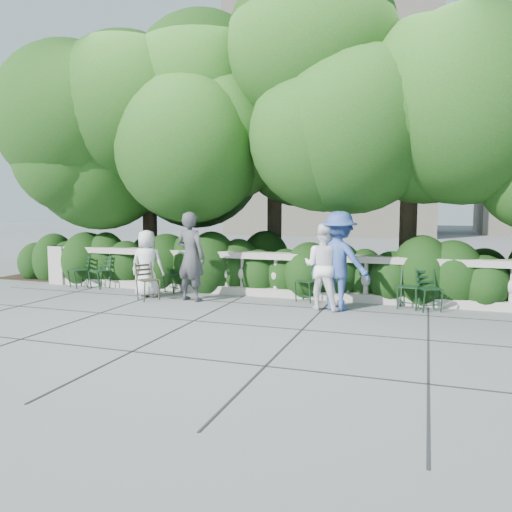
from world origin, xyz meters
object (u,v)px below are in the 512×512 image
(person_woman_grey, at_px, (191,257))
(chair_weathered, at_px, (152,301))
(person_older_blue, at_px, (339,261))
(chair_a, at_px, (74,288))
(chair_e, at_px, (303,303))
(chair_c, at_px, (170,293))
(chair_b, at_px, (96,289))
(chair_f, at_px, (432,313))
(chair_d, at_px, (406,310))
(person_businessman, at_px, (147,264))
(person_casual_man, at_px, (324,266))

(person_woman_grey, bearing_deg, chair_weathered, 35.66)
(chair_weathered, xyz_separation_m, person_woman_grey, (0.79, 0.33, 0.97))
(chair_weathered, bearing_deg, person_older_blue, -52.29)
(chair_a, distance_m, chair_e, 5.89)
(chair_c, bearing_deg, chair_e, 25.72)
(person_woman_grey, xyz_separation_m, person_older_blue, (3.19, 0.10, 0.01))
(chair_weathered, relative_size, person_older_blue, 0.43)
(chair_b, relative_size, chair_f, 1.00)
(chair_d, distance_m, chair_weathered, 5.35)
(chair_b, relative_size, chair_e, 1.00)
(chair_weathered, height_order, person_businessman, person_businessman)
(chair_e, distance_m, person_casual_man, 1.15)
(chair_c, height_order, person_businessman, person_businessman)
(chair_b, bearing_deg, chair_c, 18.63)
(chair_f, relative_size, person_older_blue, 0.43)
(chair_e, relative_size, person_older_blue, 0.43)
(chair_f, height_order, person_older_blue, person_older_blue)
(chair_e, xyz_separation_m, person_older_blue, (0.83, -0.48, 0.98))
(person_casual_man, bearing_deg, chair_f, -158.99)
(chair_d, xyz_separation_m, person_casual_man, (-1.59, -0.45, 0.87))
(chair_weathered, bearing_deg, chair_f, -50.99)
(chair_c, distance_m, chair_f, 5.85)
(person_older_blue, bearing_deg, chair_weathered, 24.70)
(chair_f, bearing_deg, person_casual_man, 164.84)
(person_businessman, bearing_deg, person_woman_grey, 165.27)
(person_casual_man, bearing_deg, person_older_blue, -160.65)
(chair_weathered, height_order, person_older_blue, person_older_blue)
(person_woman_grey, bearing_deg, chair_d, -160.58)
(chair_b, bearing_deg, person_older_blue, 12.63)
(chair_b, bearing_deg, chair_a, -156.78)
(chair_c, distance_m, person_woman_grey, 1.46)
(chair_a, distance_m, chair_c, 2.65)
(person_casual_man, bearing_deg, chair_c, 2.28)
(chair_a, relative_size, chair_d, 1.00)
(chair_c, height_order, person_woman_grey, person_woman_grey)
(person_older_blue, bearing_deg, chair_b, 14.03)
(chair_a, bearing_deg, person_older_blue, 22.96)
(person_businessman, relative_size, person_older_blue, 0.78)
(chair_d, height_order, chair_weathered, same)
(chair_b, height_order, person_woman_grey, person_woman_grey)
(chair_f, distance_m, person_woman_grey, 5.07)
(chair_a, bearing_deg, chair_f, 25.87)
(chair_b, relative_size, person_older_blue, 0.43)
(chair_c, relative_size, chair_d, 1.00)
(chair_a, relative_size, chair_c, 1.00)
(chair_e, distance_m, person_older_blue, 1.37)
(chair_c, height_order, person_casual_man, person_casual_man)
(chair_c, distance_m, person_casual_man, 3.93)
(chair_d, distance_m, person_businessman, 5.71)
(person_older_blue, bearing_deg, chair_a, 14.99)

